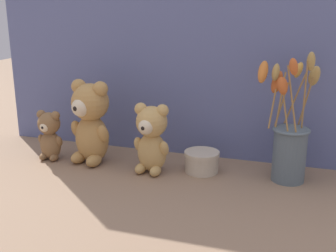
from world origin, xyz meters
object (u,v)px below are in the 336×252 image
object	(u,v)px
teddy_bear_medium	(151,137)
flower_vase	(289,140)
teddy_bear_large	(90,120)
teddy_bear_small	(50,134)
decorative_tin_tall	(202,161)

from	to	relation	value
teddy_bear_medium	flower_vase	size ratio (longest dim) A/B	0.57
teddy_bear_large	teddy_bear_medium	size ratio (longest dim) A/B	1.26
teddy_bear_small	flower_vase	xyz separation A→B (m)	(0.66, 0.05, 0.03)
flower_vase	decorative_tin_tall	size ratio (longest dim) A/B	3.49
teddy_bear_small	decorative_tin_tall	size ratio (longest dim) A/B	1.54
decorative_tin_tall	teddy_bear_large	bearing A→B (deg)	-175.72
flower_vase	decorative_tin_tall	world-z (taller)	flower_vase
flower_vase	teddy_bear_medium	bearing A→B (deg)	-170.84
flower_vase	teddy_bear_small	bearing A→B (deg)	-175.67
teddy_bear_small	flower_vase	size ratio (longest dim) A/B	0.44
teddy_bear_medium	teddy_bear_small	size ratio (longest dim) A/B	1.30
teddy_bear_medium	decorative_tin_tall	xyz separation A→B (m)	(0.13, 0.04, -0.07)
teddy_bear_medium	decorative_tin_tall	world-z (taller)	teddy_bear_medium
teddy_bear_medium	flower_vase	xyz separation A→B (m)	(0.35, 0.06, 0.01)
flower_vase	decorative_tin_tall	bearing A→B (deg)	-176.43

